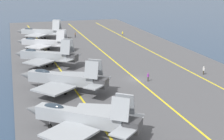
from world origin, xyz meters
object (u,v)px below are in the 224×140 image
object	(u,v)px
parked_jet_fourth	(46,56)
crew_yellow_vest	(123,33)
parked_jet_sixth	(41,32)
parked_jet_fifth	(44,43)
crew_brown_vest	(75,35)
crew_white_vest	(204,70)
parked_jet_third	(63,79)
crew_purple_vest	(148,77)
parked_jet_second	(82,117)

from	to	relation	value
parked_jet_fourth	crew_yellow_vest	bearing A→B (deg)	-42.34
parked_jet_sixth	crew_yellow_vest	size ratio (longest dim) A/B	9.38
parked_jet_fifth	crew_brown_vest	size ratio (longest dim) A/B	8.97
parked_jet_sixth	crew_white_vest	distance (m)	58.95
parked_jet_fifth	crew_white_vest	xyz separation A→B (m)	(-33.48, -30.21, -1.27)
parked_jet_third	crew_purple_vest	distance (m)	17.28
parked_jet_second	crew_white_vest	xyz separation A→B (m)	(20.30, -30.54, -1.41)
parked_jet_second	parked_jet_fifth	world-z (taller)	parked_jet_second
parked_jet_fifth	crew_yellow_vest	world-z (taller)	parked_jet_fifth
parked_jet_fourth	crew_brown_vest	size ratio (longest dim) A/B	8.82
parked_jet_second	crew_yellow_vest	bearing A→B (deg)	-22.29
parked_jet_fourth	crew_brown_vest	bearing A→B (deg)	-21.10
parked_jet_second	crew_purple_vest	xyz separation A→B (m)	(19.26, -17.40, -1.42)
crew_brown_vest	crew_purple_vest	xyz separation A→B (m)	(-52.20, -5.03, 0.02)
parked_jet_second	crew_purple_vest	world-z (taller)	parked_jet_second
parked_jet_third	parked_jet_fifth	size ratio (longest dim) A/B	1.04
parked_jet_second	parked_jet_sixth	xyz separation A→B (m)	(71.40, -1.17, 0.04)
crew_purple_vest	parked_jet_third	bearing A→B (deg)	95.07
parked_jet_fifth	crew_purple_vest	bearing A→B (deg)	-153.69
parked_jet_fifth	crew_purple_vest	distance (m)	38.53
parked_jet_second	parked_jet_third	world-z (taller)	parked_jet_third
parked_jet_fifth	parked_jet_sixth	size ratio (longest dim) A/B	0.97
parked_jet_fourth	parked_jet_sixth	distance (m)	34.20
parked_jet_third	crew_yellow_vest	xyz separation A→B (m)	(51.63, -28.18, -1.51)
parked_jet_fourth	crew_white_vest	xyz separation A→B (m)	(-16.96, -31.37, -1.37)
parked_jet_third	crew_yellow_vest	distance (m)	58.84
parked_jet_second	crew_brown_vest	xyz separation A→B (m)	(71.46, -12.37, -1.44)
parked_jet_third	parked_jet_fourth	distance (m)	19.55
parked_jet_third	crew_brown_vest	bearing A→B (deg)	-12.71
parked_jet_second	crew_white_vest	world-z (taller)	parked_jet_second
parked_jet_second	crew_brown_vest	bearing A→B (deg)	-9.82
parked_jet_third	parked_jet_fourth	xyz separation A→B (m)	(19.52, 1.08, -0.09)
parked_jet_sixth	crew_yellow_vest	world-z (taller)	parked_jet_sixth
crew_white_vest	parked_jet_second	bearing A→B (deg)	123.62
parked_jet_sixth	crew_purple_vest	size ratio (longest dim) A/B	9.04
parked_jet_fifth	crew_purple_vest	world-z (taller)	parked_jet_fifth
crew_white_vest	crew_purple_vest	size ratio (longest dim) A/B	1.01
parked_jet_second	crew_purple_vest	size ratio (longest dim) A/B	8.84
parked_jet_fifth	parked_jet_sixth	bearing A→B (deg)	-2.72
parked_jet_second	parked_jet_third	xyz separation A→B (m)	(17.74, -0.25, 0.05)
parked_jet_second	parked_jet_fifth	size ratio (longest dim) A/B	1.00
crew_yellow_vest	crew_purple_vest	bearing A→B (deg)	167.58
crew_white_vest	parked_jet_third	bearing A→B (deg)	94.84
parked_jet_fifth	parked_jet_second	bearing A→B (deg)	179.65
crew_white_vest	parked_jet_fifth	bearing A→B (deg)	42.06
parked_jet_fourth	crew_purple_vest	size ratio (longest dim) A/B	8.66
crew_brown_vest	crew_yellow_vest	bearing A→B (deg)	-97.42
parked_jet_fifth	parked_jet_fourth	bearing A→B (deg)	175.99
parked_jet_third	parked_jet_fifth	xyz separation A→B (m)	(36.04, -0.08, -0.19)
parked_jet_second	crew_yellow_vest	xyz separation A→B (m)	(69.37, -28.43, -1.46)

